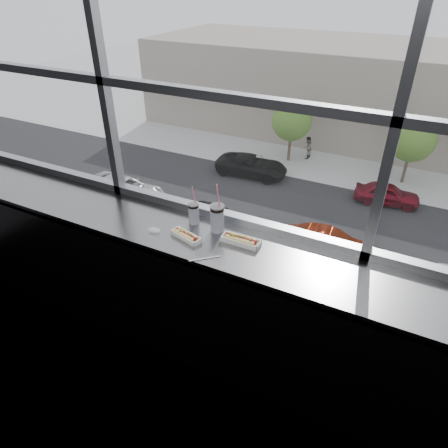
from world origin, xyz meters
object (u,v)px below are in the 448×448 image
at_px(car_far_a, 252,162).
at_px(tree_left, 292,121).
at_px(loose_straw, 205,259).
at_px(wrapper, 154,230).
at_px(car_far_b, 388,191).
at_px(car_near_c, 329,243).
at_px(hotdog_tray_right, 241,240).
at_px(soda_cup_right, 217,217).
at_px(car_near_a, 122,187).
at_px(car_near_b, 213,213).
at_px(tree_center, 413,140).
at_px(hotdog_tray_left, 186,235).
at_px(pedestrian_a, 308,146).
at_px(soda_cup_left, 194,212).

height_order(car_far_a, tree_left, tree_left).
bearing_deg(loose_straw, wrapper, 124.15).
distance_m(car_far_b, car_near_c, 8.24).
distance_m(car_far_a, tree_left, 4.90).
distance_m(hotdog_tray_right, car_near_c, 19.68).
bearing_deg(car_far_a, wrapper, -162.68).
bearing_deg(soda_cup_right, car_far_b, 89.54).
height_order(car_near_a, car_near_c, car_near_a).
distance_m(car_near_b, car_far_b, 12.10).
relative_size(car_far_a, tree_left, 1.22).
height_order(soda_cup_right, tree_left, soda_cup_right).
bearing_deg(car_far_b, car_near_c, 158.69).
xyz_separation_m(car_near_b, car_near_c, (7.11, 0.00, 0.06)).
height_order(car_near_b, car_near_a, car_near_a).
height_order(tree_left, tree_center, tree_left).
xyz_separation_m(soda_cup_right, car_near_a, (-15.86, 16.16, -11.00)).
bearing_deg(hotdog_tray_left, pedestrian_a, 118.17).
height_order(wrapper, tree_center, wrapper).
height_order(car_far_a, car_near_c, car_near_c).
xyz_separation_m(car_near_b, car_near_a, (-6.98, 0.00, 0.10)).
bearing_deg(car_near_c, car_far_a, 40.76).
distance_m(wrapper, car_far_b, 26.79).
relative_size(loose_straw, car_near_a, 0.03).
xyz_separation_m(loose_straw, car_far_a, (-9.90, 24.50, -11.02)).
bearing_deg(car_near_a, soda_cup_right, -133.92).
distance_m(hotdog_tray_left, car_near_a, 25.16).
xyz_separation_m(soda_cup_right, car_near_c, (-1.76, 16.16, -11.04)).
bearing_deg(car_near_c, soda_cup_left, -178.88).
xyz_separation_m(hotdog_tray_left, car_near_a, (-15.72, 16.35, -10.91)).
distance_m(hotdog_tray_left, car_far_a, 28.43).
xyz_separation_m(hotdog_tray_right, tree_left, (-8.39, 28.23, -8.74)).
bearing_deg(wrapper, car_far_b, 88.62).
xyz_separation_m(soda_cup_left, car_near_b, (-8.68, 16.15, -11.08)).
bearing_deg(tree_left, soda_cup_right, -73.82).
relative_size(wrapper, car_near_a, 0.01).
relative_size(soda_cup_left, wrapper, 3.19).
xyz_separation_m(soda_cup_right, tree_center, (0.85, 28.16, -8.86)).
relative_size(car_near_b, car_far_b, 1.09).
bearing_deg(loose_straw, soda_cup_right, 62.24).
distance_m(wrapper, tree_left, 30.69).
bearing_deg(car_far_a, hotdog_tray_left, -162.15).
xyz_separation_m(loose_straw, pedestrian_a, (-7.02, 29.55, -10.94)).
bearing_deg(wrapper, car_far_a, 111.13).
bearing_deg(car_near_a, car_far_b, -61.91).
bearing_deg(car_far_b, hotdog_tray_right, 172.51).
relative_size(wrapper, car_near_c, 0.01).
distance_m(soda_cup_left, pedestrian_a, 31.94).
relative_size(soda_cup_right, loose_straw, 1.85).
bearing_deg(soda_cup_right, tree_center, 88.28).
bearing_deg(soda_cup_left, soda_cup_right, -3.94).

